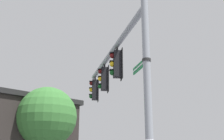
{
  "coord_description": "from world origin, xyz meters",
  "views": [
    {
      "loc": [
        -7.81,
        1.84,
        1.87
      ],
      "look_at": [
        3.83,
        0.57,
        5.6
      ],
      "focal_mm": 47.61,
      "sensor_mm": 36.0,
      "label": 1
    }
  ],
  "objects_px": {
    "traffic_light_nearest_pole": "(117,64)",
    "traffic_light_mid_inner": "(104,79)",
    "traffic_light_mid_outer": "(95,90)",
    "street_name_sign": "(142,64)"
  },
  "relations": [
    {
      "from": "traffic_light_nearest_pole",
      "to": "traffic_light_mid_inner",
      "type": "bearing_deg",
      "value": 8.46
    },
    {
      "from": "traffic_light_nearest_pole",
      "to": "traffic_light_mid_inner",
      "type": "xyz_separation_m",
      "value": [
        2.14,
        0.32,
        0.0
      ]
    },
    {
      "from": "traffic_light_mid_inner",
      "to": "street_name_sign",
      "type": "xyz_separation_m",
      "value": [
        -4.8,
        -0.74,
        -0.9
      ]
    },
    {
      "from": "traffic_light_nearest_pole",
      "to": "traffic_light_mid_outer",
      "type": "height_order",
      "value": "same"
    },
    {
      "from": "street_name_sign",
      "to": "traffic_light_mid_outer",
      "type": "bearing_deg",
      "value": 8.63
    },
    {
      "from": "traffic_light_mid_outer",
      "to": "street_name_sign",
      "type": "xyz_separation_m",
      "value": [
        -6.94,
        -1.05,
        -0.9
      ]
    },
    {
      "from": "traffic_light_mid_inner",
      "to": "traffic_light_mid_outer",
      "type": "bearing_deg",
      "value": 8.46
    },
    {
      "from": "traffic_light_mid_inner",
      "to": "traffic_light_mid_outer",
      "type": "distance_m",
      "value": 2.16
    },
    {
      "from": "traffic_light_mid_inner",
      "to": "traffic_light_mid_outer",
      "type": "relative_size",
      "value": 1.0
    },
    {
      "from": "traffic_light_nearest_pole",
      "to": "street_name_sign",
      "type": "xyz_separation_m",
      "value": [
        -2.67,
        -0.42,
        -0.9
      ]
    }
  ]
}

